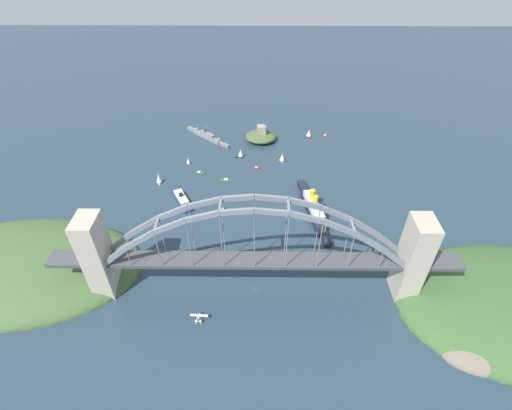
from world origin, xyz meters
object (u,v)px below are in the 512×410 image
object	(u,v)px
small_boat_6	(282,157)
small_boat_8	(188,161)
ocean_liner	(313,208)
small_boat_2	(225,180)
small_boat_9	(309,133)
naval_cruiser	(207,136)
small_boat_4	(222,211)
harbor_arch_bridge	(255,256)
small_boat_7	(200,173)
fort_island_mid_harbor	(261,136)
small_boat_3	(241,153)
seaplane_taxiing_near_bridge	(199,318)
harbor_ferry_steamer	(182,198)
small_boat_5	(325,136)
small_boat_0	(159,178)
small_boat_1	(257,168)

from	to	relation	value
small_boat_6	small_boat_8	xyz separation A→B (m)	(-92.74, -6.86, -0.75)
ocean_liner	small_boat_8	size ratio (longest dim) A/B	10.63
ocean_liner	small_boat_2	world-z (taller)	ocean_liner
small_boat_2	small_boat_9	world-z (taller)	small_boat_9
naval_cruiser	small_boat_4	bearing A→B (deg)	-77.96
harbor_arch_bridge	small_boat_7	xyz separation A→B (m)	(-54.56, 137.19, -30.91)
naval_cruiser	fort_island_mid_harbor	xyz separation A→B (m)	(58.77, -4.87, 2.62)
small_boat_2	small_boat_3	distance (m)	43.97
seaplane_taxiing_near_bridge	small_boat_2	xyz separation A→B (m)	(4.97, 148.64, -1.02)
harbor_ferry_steamer	small_boat_5	bearing A→B (deg)	39.86
small_boat_2	small_boat_0	bearing A→B (deg)	-176.61
small_boat_2	small_boat_7	world-z (taller)	small_boat_2
small_boat_5	small_boat_6	size ratio (longest dim) A/B	0.78
small_boat_0	small_boat_9	distance (m)	171.53
small_boat_6	small_boat_3	bearing A→B (deg)	170.80
harbor_arch_bridge	small_boat_7	distance (m)	150.84
naval_cruiser	fort_island_mid_harbor	world-z (taller)	fort_island_mid_harbor
small_boat_3	small_boat_9	distance (m)	85.54
small_boat_4	small_boat_6	world-z (taller)	small_boat_6
small_boat_1	small_boat_6	size ratio (longest dim) A/B	0.83
small_boat_7	small_boat_9	distance (m)	133.65
small_boat_5	ocean_liner	bearing A→B (deg)	-101.93
harbor_arch_bridge	small_boat_9	size ratio (longest dim) A/B	25.63
small_boat_2	small_boat_5	bearing A→B (deg)	39.87
naval_cruiser	small_boat_9	xyz separation A→B (m)	(111.76, 4.65, 1.60)
harbor_arch_bridge	small_boat_3	size ratio (longest dim) A/B	25.48
small_boat_0	small_boat_6	distance (m)	120.97
seaplane_taxiing_near_bridge	small_boat_8	bearing A→B (deg)	100.80
ocean_liner	small_boat_7	size ratio (longest dim) A/B	7.81
harbor_arch_bridge	harbor_ferry_steamer	world-z (taller)	harbor_arch_bridge
small_boat_3	small_boat_4	xyz separation A→B (m)	(-11.58, -86.12, -3.86)
harbor_ferry_steamer	small_boat_4	world-z (taller)	harbor_ferry_steamer
naval_cruiser	small_boat_6	world-z (taller)	naval_cruiser
small_boat_6	small_boat_9	distance (m)	59.77
harbor_ferry_steamer	small_boat_8	distance (m)	58.28
naval_cruiser	small_boat_2	distance (m)	85.33
ocean_liner	harbor_ferry_steamer	bearing A→B (deg)	172.07
naval_cruiser	small_boat_2	world-z (taller)	naval_cruiser
naval_cruiser	harbor_ferry_steamer	size ratio (longest dim) A/B	1.39
fort_island_mid_harbor	small_boat_9	world-z (taller)	fort_island_mid_harbor
harbor_ferry_steamer	small_boat_2	world-z (taller)	harbor_ferry_steamer
harbor_ferry_steamer	small_boat_2	distance (m)	46.47
small_boat_3	small_boat_0	bearing A→B (deg)	-147.96
small_boat_1	small_boat_4	xyz separation A→B (m)	(-28.19, -64.81, 0.01)
small_boat_8	harbor_arch_bridge	bearing A→B (deg)	-66.21
small_boat_3	fort_island_mid_harbor	bearing A→B (deg)	59.24
fort_island_mid_harbor	small_boat_3	size ratio (longest dim) A/B	3.29
small_boat_1	small_boat_5	xyz separation A→B (m)	(75.20, 66.27, -0.11)
seaplane_taxiing_near_bridge	small_boat_4	world-z (taller)	seaplane_taxiing_near_bridge
harbor_arch_bridge	small_boat_1	distance (m)	148.95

